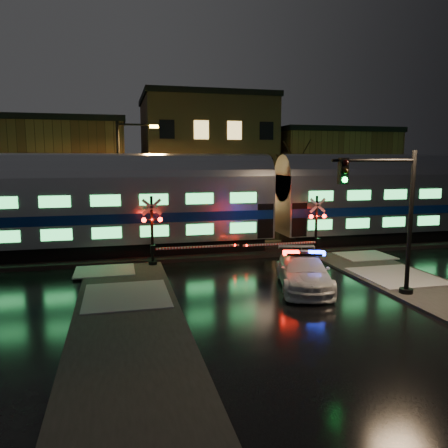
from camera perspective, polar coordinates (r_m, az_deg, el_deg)
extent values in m
plane|color=black|center=(23.02, 3.72, -6.23)|extent=(120.00, 120.00, 0.00)
cube|color=black|center=(27.67, 0.61, -3.47)|extent=(90.00, 4.20, 0.24)
cube|color=#2D2D2D|center=(16.28, -12.34, -12.46)|extent=(4.00, 20.00, 0.12)
cube|color=#2D2D2D|center=(20.98, 26.40, -8.39)|extent=(4.00, 20.00, 0.12)
cube|color=brown|center=(43.70, -22.15, 6.06)|extent=(14.00, 10.00, 9.00)
cube|color=brown|center=(44.60, -2.51, 8.30)|extent=(12.00, 11.00, 11.50)
cube|color=brown|center=(48.41, 12.98, 6.33)|extent=(12.00, 10.00, 8.50)
cube|color=black|center=(26.93, -20.50, -3.20)|extent=(24.00, 2.40, 0.80)
cube|color=#B7BAC1|center=(26.59, -20.75, 1.66)|extent=(25.00, 3.05, 3.80)
cube|color=navy|center=(26.63, -20.71, 0.81)|extent=(24.75, 3.09, 0.55)
cube|color=#3ADF64|center=(25.21, -21.03, -1.33)|extent=(21.00, 0.05, 0.62)
cube|color=#3ADF64|center=(24.99, -21.25, 2.74)|extent=(21.00, 0.05, 0.62)
cylinder|color=#B7BAC1|center=(26.46, -20.94, 5.32)|extent=(25.00, 3.05, 3.05)
cube|color=black|center=(35.10, 26.82, -0.98)|extent=(24.00, 2.40, 0.80)
cube|color=#B7BAC1|center=(34.84, 27.07, 2.75)|extent=(25.00, 3.05, 3.80)
cube|color=navy|center=(34.87, 27.03, 2.10)|extent=(24.75, 3.09, 0.55)
cylinder|color=#B7BAC1|center=(34.74, 27.26, 5.54)|extent=(25.00, 3.05, 3.05)
imported|color=white|center=(20.27, 10.34, -6.11)|extent=(3.53, 5.73, 1.55)
cube|color=black|center=(20.09, 10.40, -3.86)|extent=(1.67, 0.83, 0.10)
cube|color=#FF0C05|center=(20.00, 8.75, -3.75)|extent=(0.78, 0.54, 0.18)
cube|color=#1426FF|center=(20.17, 12.04, -3.74)|extent=(0.78, 0.54, 0.18)
cylinder|color=black|center=(26.86, 11.83, -3.97)|extent=(0.46, 0.46, 0.28)
cylinder|color=black|center=(26.56, 11.94, -0.36)|extent=(0.15, 0.15, 3.70)
sphere|color=#FF0C05|center=(26.13, 11.33, 0.95)|extent=(0.24, 0.24, 0.24)
sphere|color=#FF0C05|center=(26.49, 12.96, 1.00)|extent=(0.24, 0.24, 0.24)
cube|color=white|center=(25.57, 7.44, -2.58)|extent=(4.62, 0.10, 0.10)
cube|color=black|center=(26.48, 12.12, -2.32)|extent=(0.25, 0.30, 0.45)
cylinder|color=black|center=(24.36, -9.27, -5.15)|extent=(0.48, 0.48, 0.29)
cylinder|color=black|center=(24.01, -9.37, -1.00)|extent=(0.15, 0.15, 3.87)
sphere|color=#FF0C05|center=(23.70, -10.43, 0.51)|extent=(0.25, 0.25, 0.25)
sphere|color=#FF0C05|center=(23.77, -8.33, 0.58)|extent=(0.25, 0.25, 0.25)
cube|color=white|center=(24.23, -3.56, -3.02)|extent=(4.83, 0.10, 0.10)
cube|color=black|center=(23.93, -9.27, -3.26)|extent=(0.25, 0.30, 0.45)
cylinder|color=black|center=(20.58, 22.67, -8.20)|extent=(0.58, 0.58, 0.31)
cylinder|color=black|center=(19.97, 23.15, -0.08)|extent=(0.19, 0.19, 6.19)
cylinder|color=black|center=(18.72, 19.03, 7.86)|extent=(3.71, 0.12, 0.12)
cube|color=black|center=(17.86, 15.30, 6.69)|extent=(0.33, 0.29, 1.03)
sphere|color=#0CFF3F|center=(17.73, 15.51, 5.60)|extent=(0.23, 0.23, 0.23)
cylinder|color=black|center=(30.28, -13.51, 5.06)|extent=(0.21, 0.21, 8.33)
cylinder|color=black|center=(30.35, -11.36, 12.61)|extent=(2.50, 0.13, 0.13)
cube|color=yellow|center=(30.42, -9.14, 12.46)|extent=(0.57, 0.29, 0.19)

